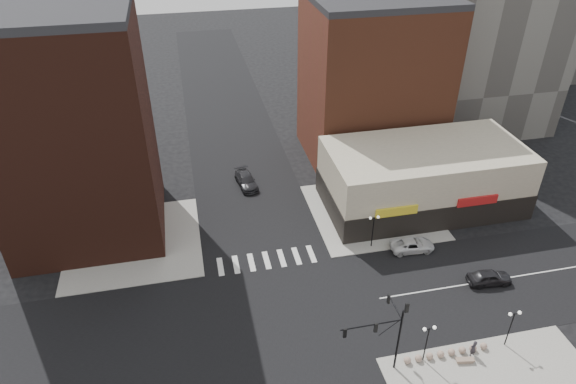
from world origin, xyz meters
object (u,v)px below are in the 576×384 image
object	(u,v)px
street_lamp_se_a	(428,335)
dark_sedan_north	(246,180)
street_lamp_ne	(374,224)
pedestrian	(473,348)
dark_sedan_east	(489,277)
stone_bench	(465,360)
traffic_signal	(388,327)
street_lamp_se_b	(513,320)
white_suv	(412,245)

from	to	relation	value
street_lamp_se_a	dark_sedan_north	distance (m)	33.94
street_lamp_ne	pedestrian	size ratio (longest dim) A/B	2.31
dark_sedan_east	stone_bench	world-z (taller)	dark_sedan_east
dark_sedan_east	dark_sedan_north	size ratio (longest dim) A/B	0.84
traffic_signal	street_lamp_se_b	world-z (taller)	traffic_signal
street_lamp_ne	stone_bench	size ratio (longest dim) A/B	2.49
traffic_signal	street_lamp_se_b	xyz separation A→B (m)	(11.76, -0.17, -1.67)
street_lamp_se_a	stone_bench	distance (m)	4.69
traffic_signal	street_lamp_ne	world-z (taller)	traffic_signal
dark_sedan_east	stone_bench	distance (m)	11.48
street_lamp_se_b	dark_sedan_north	xyz separation A→B (m)	(-19.03, 32.00, -2.50)
dark_sedan_north	stone_bench	bearing A→B (deg)	-74.14
street_lamp_ne	dark_sedan_east	distance (m)	13.13
street_lamp_se_a	dark_sedan_east	xyz separation A→B (m)	(10.90, 7.76, -2.51)
street_lamp_se_a	street_lamp_se_b	bearing A→B (deg)	0.00
traffic_signal	dark_sedan_east	world-z (taller)	traffic_signal
street_lamp_ne	dark_sedan_north	xyz separation A→B (m)	(-12.03, 16.00, -2.50)
street_lamp_se_b	pedestrian	world-z (taller)	street_lamp_se_b
street_lamp_ne	white_suv	distance (m)	5.25
street_lamp_se_a	dark_sedan_east	world-z (taller)	street_lamp_se_a
traffic_signal	dark_sedan_north	xyz separation A→B (m)	(-7.27, 31.83, -4.17)
dark_sedan_east	pedestrian	size ratio (longest dim) A/B	2.54
white_suv	street_lamp_se_b	bearing A→B (deg)	-165.59
street_lamp_se_b	dark_sedan_east	distance (m)	8.65
street_lamp_se_a	traffic_signal	bearing A→B (deg)	177.43
street_lamp_se_b	white_suv	world-z (taller)	street_lamp_se_b
stone_bench	white_suv	bearing A→B (deg)	92.89
pedestrian	traffic_signal	bearing A→B (deg)	-19.65
street_lamp_se_b	pedestrian	distance (m)	4.24
street_lamp_se_b	street_lamp_ne	size ratio (longest dim) A/B	1.00
street_lamp_se_b	traffic_signal	bearing A→B (deg)	179.18
traffic_signal	stone_bench	xyz separation A→B (m)	(7.26, -1.17, -4.64)
dark_sedan_north	pedestrian	world-z (taller)	pedestrian
pedestrian	stone_bench	size ratio (longest dim) A/B	1.08
street_lamp_se_a	dark_sedan_north	xyz separation A→B (m)	(-11.03, 32.00, -2.50)
dark_sedan_east	street_lamp_ne	bearing A→B (deg)	55.63
street_lamp_se_a	white_suv	distance (m)	15.66
street_lamp_ne	pedestrian	world-z (taller)	street_lamp_ne
street_lamp_se_a	dark_sedan_east	size ratio (longest dim) A/B	0.91
traffic_signal	dark_sedan_north	size ratio (longest dim) A/B	1.42
pedestrian	stone_bench	distance (m)	1.31
street_lamp_se_b	white_suv	bearing A→B (deg)	100.52
white_suv	pedestrian	distance (m)	14.98
street_lamp_se_b	dark_sedan_east	size ratio (longest dim) A/B	0.91
traffic_signal	street_lamp_ne	distance (m)	16.62
street_lamp_ne	pedestrian	xyz separation A→B (m)	(3.45, -16.45, -2.27)
traffic_signal	street_lamp_se_a	bearing A→B (deg)	-2.57
street_lamp_se_b	pedestrian	size ratio (longest dim) A/B	2.31
dark_sedan_east	traffic_signal	bearing A→B (deg)	122.75
street_lamp_ne	stone_bench	distance (m)	17.44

